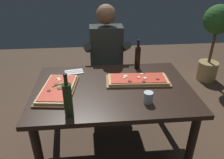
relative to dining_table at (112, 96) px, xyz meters
name	(u,v)px	position (x,y,z in m)	size (l,w,h in m)	color
ground_plane	(112,148)	(0.00, 0.00, -0.64)	(6.40, 6.40, 0.00)	#4C3828
dining_table	(112,96)	(0.00, 0.00, 0.00)	(1.40, 0.96, 0.74)	black
pizza_rectangular_front	(138,80)	(0.24, 0.08, 0.11)	(0.60, 0.28, 0.05)	olive
pizza_rectangular_left	(58,89)	(-0.48, -0.03, 0.12)	(0.34, 0.55, 0.05)	brown
wine_bottle_dark	(138,57)	(0.30, 0.38, 0.22)	(0.06, 0.06, 0.31)	black
oil_bottle_amber	(68,99)	(-0.35, -0.38, 0.23)	(0.06, 0.06, 0.33)	#233819
tumbler_near_camera	(148,97)	(0.26, -0.27, 0.14)	(0.07, 0.07, 0.09)	silver
napkin_cutlery_set	(74,72)	(-0.36, 0.33, 0.10)	(0.20, 0.14, 0.01)	white
diner_chair	(106,71)	(0.00, 0.86, -0.16)	(0.44, 0.44, 0.87)	black
seated_diner	(107,56)	(0.00, 0.74, 0.10)	(0.53, 0.41, 1.33)	#23232D
potted_plant_corner	(215,35)	(1.71, 1.41, 0.11)	(0.43, 0.43, 1.21)	tan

